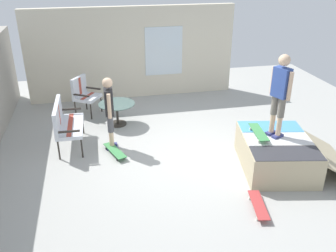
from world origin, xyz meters
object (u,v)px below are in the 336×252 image
(skate_ramp, at_px, (277,153))
(person_skater, at_px, (280,90))
(skateboard_by_bench, at_px, (115,151))
(patio_table, at_px, (117,110))
(patio_chair_near_house, at_px, (83,92))
(patio_bench, at_px, (64,121))
(skateboard_on_ramp, at_px, (259,132))
(person_watching, at_px, (109,109))
(skateboard_spare, at_px, (259,205))

(skate_ramp, relative_size, person_skater, 1.49)
(skate_ramp, xyz_separation_m, skateboard_by_bench, (1.21, 3.15, -0.23))
(patio_table, distance_m, person_skater, 4.06)
(patio_chair_near_house, bearing_deg, skate_ramp, -133.96)
(patio_bench, bearing_deg, person_skater, -111.94)
(patio_bench, distance_m, skateboard_on_ramp, 4.13)
(person_watching, bearing_deg, person_skater, -113.64)
(skate_ramp, bearing_deg, person_skater, 15.54)
(patio_bench, xyz_separation_m, skateboard_spare, (-3.00, -3.22, -0.53))
(skateboard_by_bench, bearing_deg, person_watching, 6.88)
(skateboard_by_bench, relative_size, skateboard_on_ramp, 1.00)
(skate_ramp, xyz_separation_m, person_skater, (0.15, 0.04, 1.27))
(patio_table, relative_size, skateboard_spare, 1.09)
(skateboard_by_bench, xyz_separation_m, skateboard_spare, (-2.40, -2.21, 0.00))
(patio_chair_near_house, distance_m, skateboard_by_bench, 2.53)
(skate_ramp, relative_size, patio_bench, 1.93)
(skateboard_on_ramp, bearing_deg, patio_table, 45.63)
(skate_ramp, bearing_deg, patio_chair_near_house, 46.04)
(patio_chair_near_house, relative_size, patio_table, 1.13)
(person_skater, bearing_deg, skateboard_by_bench, 71.21)
(skate_ramp, xyz_separation_m, person_watching, (1.53, 3.18, 0.62))
(person_skater, bearing_deg, skateboard_on_ramp, 81.70)
(skateboard_by_bench, height_order, skateboard_on_ramp, skateboard_on_ramp)
(skate_ramp, distance_m, person_skater, 1.28)
(skateboard_spare, bearing_deg, patio_chair_near_house, 30.33)
(skateboard_by_bench, bearing_deg, patio_bench, 59.24)
(skate_ramp, height_order, skateboard_spare, skate_ramp)
(person_watching, distance_m, person_skater, 3.49)
(person_watching, bearing_deg, skate_ramp, -115.59)
(person_watching, height_order, skateboard_on_ramp, person_watching)
(person_skater, relative_size, skateboard_by_bench, 2.00)
(skate_ramp, bearing_deg, skateboard_on_ramp, 61.39)
(person_skater, bearing_deg, skate_ramp, -164.46)
(person_watching, bearing_deg, skateboard_spare, -140.35)
(patio_bench, relative_size, skateboard_spare, 1.53)
(skate_ramp, height_order, person_skater, person_skater)
(patio_bench, xyz_separation_m, patio_chair_near_house, (1.80, -0.42, -0.00))
(person_skater, bearing_deg, patio_table, 48.42)
(patio_table, xyz_separation_m, person_skater, (-2.58, -2.90, 1.18))
(skateboard_spare, xyz_separation_m, skateboard_on_ramp, (1.39, -0.57, 0.64))
(person_watching, distance_m, skateboard_on_ramp, 3.13)
(skateboard_spare, bearing_deg, person_watching, 39.65)
(skateboard_on_ramp, bearing_deg, skateboard_by_bench, 70.08)
(skateboard_spare, bearing_deg, skate_ramp, -38.09)
(skateboard_on_ramp, bearing_deg, person_skater, -98.30)
(patio_chair_near_house, relative_size, skateboard_on_ramp, 1.24)
(person_watching, relative_size, skateboard_spare, 1.96)
(patio_bench, relative_size, skateboard_on_ramp, 1.54)
(patio_table, bearing_deg, patio_bench, 127.18)
(patio_chair_near_house, xyz_separation_m, person_watching, (-2.08, -0.56, 0.32))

